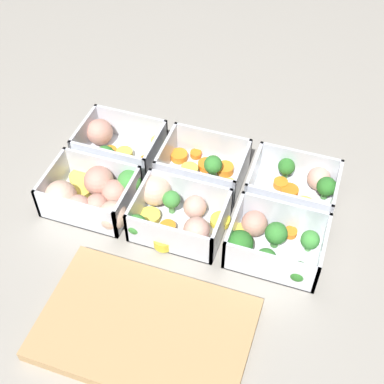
# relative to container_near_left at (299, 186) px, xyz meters

# --- Properties ---
(ground_plane) EXTENTS (4.00, 4.00, 0.00)m
(ground_plane) POSITION_rel_container_near_left_xyz_m (0.16, 0.07, -0.02)
(ground_plane) COLOR gray
(container_near_left) EXTENTS (0.14, 0.12, 0.06)m
(container_near_left) POSITION_rel_container_near_left_xyz_m (0.00, 0.00, 0.00)
(container_near_left) COLOR silver
(container_near_left) RESTS_ON ground_plane
(container_near_center) EXTENTS (0.14, 0.11, 0.06)m
(container_near_center) POSITION_rel_container_near_left_xyz_m (0.16, 0.01, -0.00)
(container_near_center) COLOR silver
(container_near_center) RESTS_ON ground_plane
(container_near_right) EXTENTS (0.15, 0.11, 0.06)m
(container_near_right) POSITION_rel_container_near_left_xyz_m (0.32, 0.01, 0.00)
(container_near_right) COLOR silver
(container_near_right) RESTS_ON ground_plane
(container_far_left) EXTENTS (0.15, 0.11, 0.06)m
(container_far_left) POSITION_rel_container_near_left_xyz_m (0.02, 0.13, 0.00)
(container_far_left) COLOR silver
(container_far_left) RESTS_ON ground_plane
(container_far_center) EXTENTS (0.17, 0.14, 0.06)m
(container_far_center) POSITION_rel_container_near_left_xyz_m (0.17, 0.12, 0.00)
(container_far_center) COLOR silver
(container_far_center) RESTS_ON ground_plane
(container_far_right) EXTENTS (0.16, 0.12, 0.06)m
(container_far_right) POSITION_rel_container_near_left_xyz_m (0.31, 0.13, 0.00)
(container_far_right) COLOR silver
(container_far_right) RESTS_ON ground_plane
(cutting_board) EXTENTS (0.28, 0.18, 0.02)m
(cutting_board) POSITION_rel_container_near_left_xyz_m (0.14, 0.31, -0.01)
(cutting_board) COLOR tan
(cutting_board) RESTS_ON ground_plane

